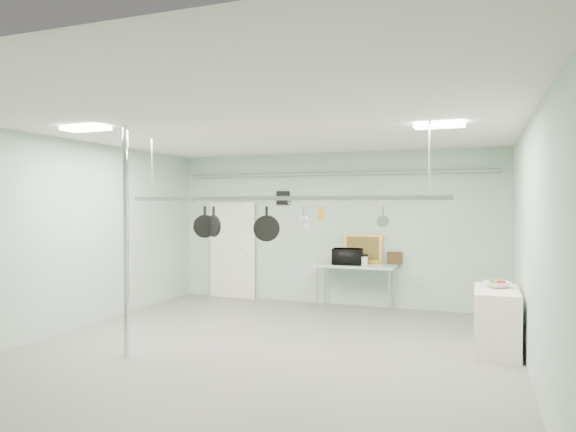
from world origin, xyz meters
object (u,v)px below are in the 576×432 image
at_px(microwave, 348,257).
at_px(chrome_pole, 126,241).
at_px(prep_table, 356,268).
at_px(skillet_left, 205,222).
at_px(coffee_canister, 364,261).
at_px(side_cabinet, 496,320).
at_px(skillet_mid, 214,221).
at_px(skillet_right, 267,224).
at_px(pot_rack, 277,196).
at_px(fruit_bowl, 497,284).

bearing_deg(microwave, chrome_pole, 57.07).
distance_m(prep_table, skillet_left, 3.79).
xyz_separation_m(prep_table, coffee_canister, (0.19, -0.09, 0.16)).
xyz_separation_m(prep_table, side_cabinet, (2.55, -2.20, -0.38)).
xyz_separation_m(side_cabinet, skillet_mid, (-3.96, -1.10, 1.41)).
xyz_separation_m(skillet_mid, skillet_right, (0.86, 0.00, -0.04)).
bearing_deg(microwave, side_cabinet, 136.43).
height_order(prep_table, microwave, microwave).
bearing_deg(chrome_pole, pot_rack, 25.35).
bearing_deg(pot_rack, chrome_pole, -154.65).
bearing_deg(microwave, skillet_left, 60.90).
distance_m(prep_table, fruit_bowl, 3.29).
relative_size(chrome_pole, microwave, 5.51).
bearing_deg(skillet_mid, skillet_right, 27.16).
bearing_deg(microwave, coffee_canister, 173.13).
relative_size(pot_rack, skillet_left, 10.07).
distance_m(chrome_pole, side_cabinet, 5.37).
xyz_separation_m(fruit_bowl, skillet_left, (-4.13, -1.24, 0.90)).
bearing_deg(side_cabinet, skillet_mid, -164.49).
distance_m(coffee_canister, fruit_bowl, 3.09).
bearing_deg(pot_rack, prep_table, 83.09).
bearing_deg(skillet_right, prep_table, 53.85).
height_order(microwave, skillet_right, skillet_right).
height_order(side_cabinet, fruit_bowl, fruit_bowl).
height_order(chrome_pole, skillet_left, chrome_pole).
distance_m(pot_rack, skillet_left, 1.23).
xyz_separation_m(microwave, skillet_left, (-1.42, -3.22, 0.78)).
distance_m(chrome_pole, fruit_bowl, 5.35).
bearing_deg(prep_table, microwave, -152.18).
xyz_separation_m(prep_table, skillet_mid, (-1.41, -3.30, 1.03)).
xyz_separation_m(side_cabinet, fruit_bowl, (0.01, 0.14, 0.50)).
distance_m(microwave, fruit_bowl, 3.36).
relative_size(pot_rack, coffee_canister, 27.07).
xyz_separation_m(chrome_pole, side_cabinet, (4.85, 2.00, -1.15)).
distance_m(fruit_bowl, skillet_left, 4.40).
xyz_separation_m(prep_table, skillet_left, (-1.56, -3.30, 1.01)).
bearing_deg(skillet_mid, fruit_bowl, 44.51).
bearing_deg(chrome_pole, prep_table, 61.29).
bearing_deg(microwave, pot_rack, 80.15).
bearing_deg(coffee_canister, skillet_mid, -116.51).
bearing_deg(fruit_bowl, skillet_left, -163.25).
relative_size(side_cabinet, coffee_canister, 6.77).
bearing_deg(coffee_canister, prep_table, 155.53).
relative_size(microwave, skillet_left, 1.22).
bearing_deg(prep_table, side_cabinet, -40.79).
bearing_deg(skillet_right, microwave, 56.16).
xyz_separation_m(prep_table, microwave, (-0.15, -0.08, 0.23)).
xyz_separation_m(microwave, skillet_mid, (-1.27, -3.22, 0.80)).
bearing_deg(chrome_pole, fruit_bowl, 23.78).
relative_size(chrome_pole, prep_table, 2.00).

